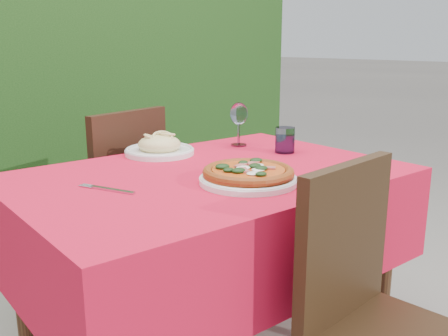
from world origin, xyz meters
TOP-DOWN VIEW (x-y plane):
  - hedge at (0.00, 1.55)m, footprint 3.20×0.55m
  - dining_table at (0.00, 0.00)m, footprint 1.26×0.86m
  - chair_near at (0.07, -0.61)m, footprint 0.43×0.43m
  - chair_far at (-0.02, 0.66)m, footprint 0.49×0.49m
  - pizza_plate at (0.01, -0.18)m, footprint 0.30×0.30m
  - pasta_plate at (0.01, 0.34)m, footprint 0.26×0.26m
  - water_glass at (0.41, 0.06)m, footprint 0.08×0.08m
  - wine_glass at (0.35, 0.27)m, footprint 0.07×0.07m
  - fork at (-0.35, 0.00)m, footprint 0.11×0.20m

SIDE VIEW (x-z plane):
  - chair_near at x=0.07m, z-range 0.06..0.93m
  - chair_far at x=-0.02m, z-range 0.06..0.96m
  - dining_table at x=0.00m, z-range 0.22..0.97m
  - fork at x=-0.35m, z-range 0.75..0.75m
  - pizza_plate at x=0.01m, z-range 0.75..0.80m
  - pasta_plate at x=0.01m, z-range 0.74..0.81m
  - water_glass at x=0.41m, z-range 0.74..0.84m
  - wine_glass at x=0.35m, z-range 0.78..0.96m
  - hedge at x=0.00m, z-range 0.03..1.81m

